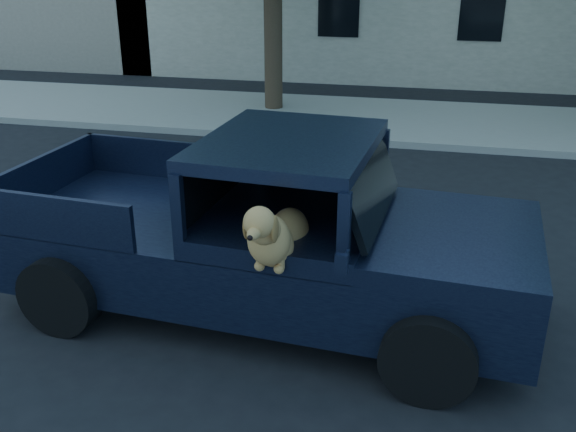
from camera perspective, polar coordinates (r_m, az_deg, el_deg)
name	(u,v)px	position (r m, az deg, el deg)	size (l,w,h in m)	color
ground	(427,351)	(6.95, 12.29, -11.63)	(120.00, 120.00, 0.00)	black
far_sidewalk	(437,123)	(15.44, 13.08, 8.06)	(60.00, 4.00, 0.15)	gray
lane_stripes	(573,235)	(10.19, 24.01, -1.54)	(21.60, 0.14, 0.01)	silver
pickup_truck	(257,253)	(7.22, -2.79, -3.30)	(5.90, 3.16, 2.06)	black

